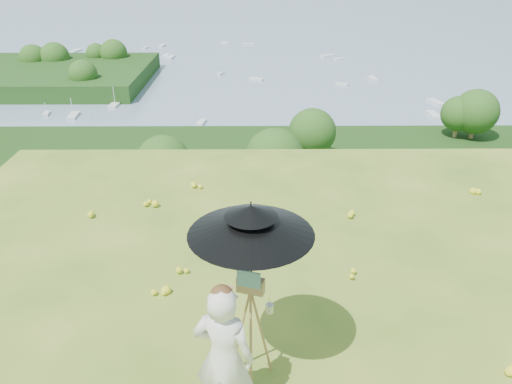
{
  "coord_description": "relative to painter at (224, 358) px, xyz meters",
  "views": [
    {
      "loc": [
        -1.11,
        -4.84,
        4.56
      ],
      "look_at": [
        -1.07,
        1.94,
        1.26
      ],
      "focal_mm": 35.0,
      "sensor_mm": 36.0,
      "label": 1
    }
  ],
  "objects": [
    {
      "name": "ground",
      "position": [
        1.41,
        1.06,
        -0.86
      ],
      "size": [
        14.0,
        14.0,
        0.0
      ],
      "primitive_type": "plane",
      "color": "#406E1F",
      "rests_on": "ground"
    },
    {
      "name": "forest_slope",
      "position": [
        1.41,
        36.06,
        -29.86
      ],
      "size": [
        140.0,
        56.0,
        22.0
      ],
      "primitive_type": "cube",
      "color": "black",
      "rests_on": "bay_water"
    },
    {
      "name": "shoreline_tier",
      "position": [
        1.41,
        76.06,
        -36.86
      ],
      "size": [
        170.0,
        28.0,
        8.0
      ],
      "primitive_type": "cube",
      "color": "gray",
      "rests_on": "bay_water"
    },
    {
      "name": "bay_water",
      "position": [
        1.41,
        241.06,
        -34.86
      ],
      "size": [
        700.0,
        700.0,
        0.0
      ],
      "primitive_type": "plane",
      "color": "#778BAA",
      "rests_on": "ground"
    },
    {
      "name": "peninsula",
      "position": [
        -73.59,
        156.06,
        -29.86
      ],
      "size": [
        90.0,
        60.0,
        12.0
      ],
      "primitive_type": null,
      "color": "black",
      "rests_on": "bay_water"
    },
    {
      "name": "slope_trees",
      "position": [
        1.41,
        36.06,
        -15.86
      ],
      "size": [
        110.0,
        50.0,
        6.0
      ],
      "primitive_type": null,
      "color": "#275218",
      "rests_on": "forest_slope"
    },
    {
      "name": "harbor_town",
      "position": [
        1.41,
        76.06,
        -30.36
      ],
      "size": [
        110.0,
        22.0,
        5.0
      ],
      "primitive_type": null,
      "color": "silver",
      "rests_on": "shoreline_tier"
    },
    {
      "name": "moored_boats",
      "position": [
        -11.09,
        162.06,
        -34.51
      ],
      "size": [
        140.0,
        140.0,
        0.7
      ],
      "primitive_type": null,
      "color": "silver",
      "rests_on": "bay_water"
    },
    {
      "name": "wildflowers",
      "position": [
        1.41,
        1.31,
        -0.8
      ],
      "size": [
        10.0,
        10.5,
        0.12
      ],
      "primitive_type": null,
      "color": "yellow",
      "rests_on": "ground"
    },
    {
      "name": "painter",
      "position": [
        0.0,
        0.0,
        0.0
      ],
      "size": [
        0.72,
        0.56,
        1.73
      ],
      "primitive_type": "imported",
      "rotation": [
        0.0,
        0.0,
        2.88
      ],
      "color": "beige",
      "rests_on": "ground"
    },
    {
      "name": "field_easel",
      "position": [
        0.27,
        0.55,
        -0.08
      ],
      "size": [
        0.75,
        0.75,
        1.56
      ],
      "primitive_type": null,
      "rotation": [
        0.0,
        0.0,
        -0.31
      ],
      "color": "#93663D",
      "rests_on": "ground"
    },
    {
      "name": "sun_umbrella",
      "position": [
        0.28,
        0.58,
        0.95
      ],
      "size": [
        1.62,
        1.62,
        1.04
      ],
      "primitive_type": null,
      "rotation": [
        0.0,
        0.0,
        -0.3
      ],
      "color": "black",
      "rests_on": "field_easel"
    },
    {
      "name": "painter_cap",
      "position": [
        0.0,
        0.0,
        0.81
      ],
      "size": [
        0.3,
        0.33,
        0.1
      ],
      "primitive_type": null,
      "rotation": [
        0.0,
        0.0,
        -0.39
      ],
      "color": "#C36C6B",
      "rests_on": "painter"
    }
  ]
}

